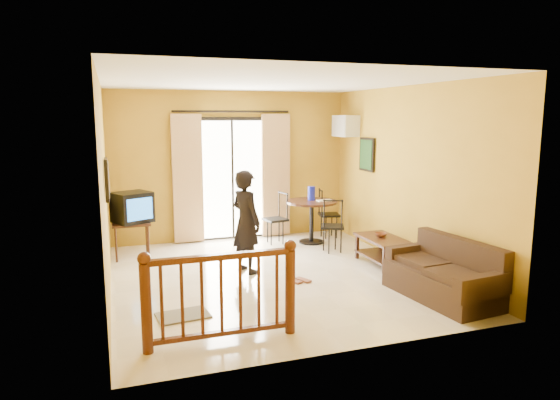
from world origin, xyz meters
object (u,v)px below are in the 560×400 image
object	(u,v)px
coffee_table	(383,246)
standing_person	(246,222)
sofa	(445,276)
dining_table	(312,209)
television	(132,207)

from	to	relation	value
coffee_table	standing_person	world-z (taller)	standing_person
sofa	standing_person	bearing A→B (deg)	132.36
dining_table	coffee_table	world-z (taller)	dining_table
sofa	coffee_table	bearing A→B (deg)	83.84
standing_person	television	bearing A→B (deg)	26.39
television	sofa	bearing A→B (deg)	-67.08
sofa	standing_person	size ratio (longest dim) A/B	1.09
television	standing_person	world-z (taller)	standing_person
television	dining_table	size ratio (longest dim) A/B	0.75
television	sofa	xyz separation A→B (m)	(3.72, -3.23, -0.57)
television	dining_table	bearing A→B (deg)	-26.16
television	standing_person	size ratio (longest dim) A/B	0.46
television	coffee_table	bearing A→B (deg)	-50.26
television	coffee_table	xyz separation A→B (m)	(3.72, -1.67, -0.56)
television	dining_table	xyz separation A→B (m)	(3.18, -0.01, -0.23)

